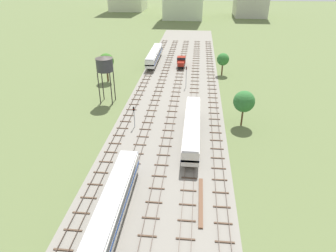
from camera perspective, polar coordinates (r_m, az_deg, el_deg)
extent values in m
plane|color=#5B6B3D|center=(77.48, 1.41, 5.73)|extent=(480.00, 480.00, 0.00)
cube|color=gray|center=(77.47, 1.41, 5.74)|extent=(22.94, 176.00, 0.01)
cube|color=#47382D|center=(79.64, -5.91, 6.40)|extent=(0.07, 126.00, 0.15)
cube|color=#47382D|center=(79.37, -4.89, 6.37)|extent=(0.07, 126.00, 0.15)
cube|color=brown|center=(40.11, -19.20, -21.26)|extent=(2.40, 0.22, 0.14)
cube|color=brown|center=(41.90, -17.55, -18.27)|extent=(2.40, 0.22, 0.14)
cube|color=brown|center=(43.82, -16.10, -15.52)|extent=(2.40, 0.22, 0.14)
cube|color=brown|center=(45.86, -14.80, -13.00)|extent=(2.40, 0.22, 0.14)
cube|color=brown|center=(47.99, -13.63, -10.70)|extent=(2.40, 0.22, 0.14)
cube|color=brown|center=(50.22, -12.59, -8.59)|extent=(2.40, 0.22, 0.14)
cube|color=brown|center=(52.52, -11.64, -6.66)|extent=(2.40, 0.22, 0.14)
cube|color=brown|center=(54.89, -10.78, -4.89)|extent=(2.40, 0.22, 0.14)
cube|color=brown|center=(57.32, -10.00, -3.27)|extent=(2.40, 0.22, 0.14)
cube|color=brown|center=(59.80, -9.28, -1.78)|extent=(2.40, 0.22, 0.14)
cube|color=brown|center=(62.33, -8.63, -0.41)|extent=(2.40, 0.22, 0.14)
cube|color=brown|center=(64.90, -8.02, 0.85)|extent=(2.40, 0.22, 0.14)
cube|color=brown|center=(67.50, -7.46, 2.01)|extent=(2.40, 0.22, 0.14)
cube|color=brown|center=(70.13, -6.94, 3.09)|extent=(2.40, 0.22, 0.14)
cube|color=brown|center=(72.80, -6.46, 4.09)|extent=(2.40, 0.22, 0.14)
cube|color=brown|center=(75.48, -6.01, 5.01)|extent=(2.40, 0.22, 0.14)
cube|color=brown|center=(78.19, -5.59, 5.88)|extent=(2.40, 0.22, 0.14)
cube|color=brown|center=(80.93, -5.20, 6.68)|extent=(2.40, 0.22, 0.14)
cube|color=brown|center=(83.67, -4.83, 7.43)|extent=(2.40, 0.22, 0.14)
cube|color=brown|center=(86.44, -4.49, 8.14)|extent=(2.40, 0.22, 0.14)
cube|color=brown|center=(89.22, -4.16, 8.80)|extent=(2.40, 0.22, 0.14)
cube|color=brown|center=(92.02, -3.86, 9.42)|extent=(2.40, 0.22, 0.14)
cube|color=brown|center=(94.82, -3.57, 10.00)|extent=(2.40, 0.22, 0.14)
cube|color=brown|center=(97.64, -3.30, 10.55)|extent=(2.40, 0.22, 0.14)
cube|color=brown|center=(100.47, -3.04, 11.07)|extent=(2.40, 0.22, 0.14)
cube|color=brown|center=(103.31, -2.79, 11.55)|extent=(2.40, 0.22, 0.14)
cube|color=brown|center=(106.16, -2.56, 12.02)|extent=(2.40, 0.22, 0.14)
cube|color=brown|center=(109.02, -2.34, 12.46)|extent=(2.40, 0.22, 0.14)
cube|color=brown|center=(111.88, -2.13, 12.87)|extent=(2.40, 0.22, 0.14)
cube|color=brown|center=(114.75, -1.92, 13.27)|extent=(2.40, 0.22, 0.14)
cube|color=brown|center=(117.63, -1.73, 13.64)|extent=(2.40, 0.22, 0.14)
cube|color=brown|center=(120.51, -1.55, 14.00)|extent=(2.40, 0.22, 0.14)
cube|color=brown|center=(123.40, -1.37, 14.34)|extent=(2.40, 0.22, 0.14)
cube|color=brown|center=(126.29, -1.21, 14.66)|extent=(2.40, 0.22, 0.14)
cube|color=brown|center=(129.19, -1.05, 14.97)|extent=(2.40, 0.22, 0.14)
cube|color=brown|center=(132.10, -0.89, 15.27)|extent=(2.40, 0.22, 0.14)
cube|color=brown|center=(135.00, -0.74, 15.55)|extent=(2.40, 0.22, 0.14)
cube|color=brown|center=(137.91, -0.60, 15.82)|extent=(2.40, 0.22, 0.14)
cube|color=#47382D|center=(78.86, -2.51, 6.30)|extent=(0.07, 126.00, 0.15)
cube|color=#47382D|center=(78.68, -1.47, 6.27)|extent=(0.07, 126.00, 0.15)
cube|color=brown|center=(40.49, -10.99, -19.26)|extent=(2.40, 0.22, 0.14)
cube|color=brown|center=(42.48, -9.88, -16.33)|extent=(2.40, 0.22, 0.14)
cube|color=brown|center=(44.57, -8.90, -13.67)|extent=(2.40, 0.22, 0.14)
cube|color=brown|center=(46.77, -8.02, -11.25)|extent=(2.40, 0.22, 0.14)
cube|color=brown|center=(49.05, -7.24, -9.05)|extent=(2.40, 0.22, 0.14)
cube|color=brown|center=(51.41, -6.54, -7.05)|extent=(2.40, 0.22, 0.14)
cube|color=brown|center=(53.83, -5.91, -5.22)|extent=(2.40, 0.22, 0.14)
cube|color=brown|center=(56.30, -5.34, -3.55)|extent=(2.40, 0.22, 0.14)
cube|color=brown|center=(58.82, -4.81, -2.03)|extent=(2.40, 0.22, 0.14)
cube|color=brown|center=(61.39, -4.33, -0.63)|extent=(2.40, 0.22, 0.14)
cube|color=brown|center=(64.00, -3.89, 0.66)|extent=(2.40, 0.22, 0.14)
cube|color=brown|center=(66.63, -3.48, 1.85)|extent=(2.40, 0.22, 0.14)
cube|color=brown|center=(69.30, -3.11, 2.94)|extent=(2.40, 0.22, 0.14)
cube|color=brown|center=(71.99, -2.76, 3.96)|extent=(2.40, 0.22, 0.14)
cube|color=brown|center=(74.71, -2.43, 4.90)|extent=(2.40, 0.22, 0.14)
cube|color=brown|center=(77.45, -2.13, 5.77)|extent=(2.40, 0.22, 0.14)
cube|color=brown|center=(80.21, -1.85, 6.58)|extent=(2.40, 0.22, 0.14)
cube|color=brown|center=(82.98, -1.59, 7.34)|extent=(2.40, 0.22, 0.14)
cube|color=brown|center=(85.77, -1.34, 8.05)|extent=(2.40, 0.22, 0.14)
cube|color=brown|center=(88.57, -1.11, 8.72)|extent=(2.40, 0.22, 0.14)
cube|color=brown|center=(91.38, -0.89, 9.34)|extent=(2.40, 0.22, 0.14)
cube|color=brown|center=(94.21, -0.68, 9.93)|extent=(2.40, 0.22, 0.14)
cube|color=brown|center=(97.05, -0.48, 10.48)|extent=(2.40, 0.22, 0.14)
cube|color=brown|center=(99.89, -0.30, 11.00)|extent=(2.40, 0.22, 0.14)
cube|color=brown|center=(102.75, -0.12, 11.49)|extent=(2.40, 0.22, 0.14)
cube|color=brown|center=(105.61, 0.04, 11.96)|extent=(2.40, 0.22, 0.14)
cube|color=brown|center=(108.48, 0.20, 12.40)|extent=(2.40, 0.22, 0.14)
cube|color=brown|center=(111.36, 0.35, 12.82)|extent=(2.40, 0.22, 0.14)
cube|color=brown|center=(114.24, 0.50, 13.21)|extent=(2.40, 0.22, 0.14)
cube|color=brown|center=(117.13, 0.63, 13.59)|extent=(2.40, 0.22, 0.14)
cube|color=brown|center=(120.03, 0.76, 13.95)|extent=(2.40, 0.22, 0.14)
cube|color=brown|center=(122.93, 0.89, 14.29)|extent=(2.40, 0.22, 0.14)
cube|color=brown|center=(125.83, 1.01, 14.61)|extent=(2.40, 0.22, 0.14)
cube|color=brown|center=(128.74, 1.12, 14.93)|extent=(2.40, 0.22, 0.14)
cube|color=brown|center=(131.66, 1.23, 15.22)|extent=(2.40, 0.22, 0.14)
cube|color=brown|center=(134.57, 1.34, 15.51)|extent=(2.40, 0.22, 0.14)
cube|color=brown|center=(137.49, 1.44, 15.78)|extent=(2.40, 0.22, 0.14)
cube|color=#47382D|center=(78.37, 0.94, 6.18)|extent=(0.07, 126.00, 0.15)
cube|color=#47382D|center=(78.27, 1.99, 6.14)|extent=(0.07, 126.00, 0.15)
cube|color=brown|center=(39.60, -3.97, -20.05)|extent=(2.40, 0.22, 0.14)
cube|color=brown|center=(41.63, -3.28, -16.99)|extent=(2.40, 0.22, 0.14)
cube|color=brown|center=(43.77, -2.68, -14.23)|extent=(2.40, 0.22, 0.14)
cube|color=brown|center=(46.00, -2.15, -11.72)|extent=(2.40, 0.22, 0.14)
cube|color=brown|center=(48.32, -1.68, -9.45)|extent=(2.40, 0.22, 0.14)
cube|color=brown|center=(50.71, -1.25, -7.40)|extent=(2.40, 0.22, 0.14)
cube|color=brown|center=(53.16, -0.87, -5.53)|extent=(2.40, 0.22, 0.14)
cube|color=brown|center=(55.66, -0.53, -3.82)|extent=(2.40, 0.22, 0.14)
cube|color=brown|center=(58.22, -0.21, -2.26)|extent=(2.40, 0.22, 0.14)
cube|color=brown|center=(60.81, 0.07, -0.84)|extent=(2.40, 0.22, 0.14)
cube|color=brown|center=(63.44, 0.34, 0.47)|extent=(2.40, 0.22, 0.14)
cube|color=brown|center=(66.10, 0.58, 1.67)|extent=(2.40, 0.22, 0.14)
cube|color=brown|center=(68.79, 0.80, 2.78)|extent=(2.40, 0.22, 0.14)
cube|color=brown|center=(71.50, 1.01, 3.81)|extent=(2.40, 0.22, 0.14)
cube|color=brown|center=(74.23, 1.20, 4.76)|extent=(2.40, 0.22, 0.14)
cube|color=brown|center=(76.99, 1.38, 5.64)|extent=(2.40, 0.22, 0.14)
cube|color=brown|center=(79.76, 1.55, 6.46)|extent=(2.40, 0.22, 0.14)
cube|color=brown|center=(82.55, 1.70, 7.23)|extent=(2.40, 0.22, 0.14)
cube|color=brown|center=(85.35, 1.85, 7.94)|extent=(2.40, 0.22, 0.14)
cube|color=brown|center=(88.17, 1.99, 8.61)|extent=(2.40, 0.22, 0.14)
cube|color=brown|center=(90.99, 2.12, 9.24)|extent=(2.40, 0.22, 0.14)
cube|color=brown|center=(93.83, 2.24, 9.83)|extent=(2.40, 0.22, 0.14)
cube|color=brown|center=(96.68, 2.36, 10.39)|extent=(2.40, 0.22, 0.14)
cube|color=brown|center=(99.54, 2.46, 10.91)|extent=(2.40, 0.22, 0.14)
cube|color=brown|center=(102.40, 2.57, 11.41)|extent=(2.40, 0.22, 0.14)
cube|color=brown|center=(105.28, 2.67, 11.88)|extent=(2.40, 0.22, 0.14)
cube|color=brown|center=(108.15, 2.76, 12.32)|extent=(2.40, 0.22, 0.14)
cube|color=brown|center=(111.04, 2.85, 12.74)|extent=(2.40, 0.22, 0.14)
cube|color=brown|center=(113.93, 2.93, 13.14)|extent=(2.40, 0.22, 0.14)
cube|color=brown|center=(116.83, 3.01, 13.51)|extent=(2.40, 0.22, 0.14)
cube|color=brown|center=(119.73, 3.09, 13.87)|extent=(2.40, 0.22, 0.14)
cube|color=brown|center=(122.64, 3.16, 14.22)|extent=(2.40, 0.22, 0.14)
cube|color=brown|center=(125.55, 3.23, 14.55)|extent=(2.40, 0.22, 0.14)
cube|color=brown|center=(128.47, 3.30, 14.86)|extent=(2.40, 0.22, 0.14)
cube|color=brown|center=(131.39, 3.36, 15.16)|extent=(2.40, 0.22, 0.14)
cube|color=brown|center=(134.31, 3.43, 15.44)|extent=(2.40, 0.22, 0.14)
cube|color=brown|center=(137.23, 3.49, 15.71)|extent=(2.40, 0.22, 0.14)
cube|color=#47382D|center=(78.16, 4.42, 6.03)|extent=(0.07, 126.00, 0.15)
cube|color=#47382D|center=(78.15, 5.48, 5.98)|extent=(0.07, 126.00, 0.15)
cube|color=brown|center=(39.27, 3.34, -20.57)|extent=(2.40, 0.22, 0.14)
cube|color=brown|center=(41.31, 3.54, -17.45)|extent=(2.40, 0.22, 0.14)
cube|color=brown|center=(43.47, 3.72, -14.63)|extent=(2.40, 0.22, 0.14)
cube|color=brown|center=(45.72, 3.88, -12.08)|extent=(2.40, 0.22, 0.14)
cube|color=brown|center=(48.05, 4.02, -9.77)|extent=(2.40, 0.22, 0.14)
cube|color=brown|center=(50.45, 4.14, -7.69)|extent=(2.40, 0.22, 0.14)
cube|color=brown|center=(52.91, 4.26, -5.79)|extent=(2.40, 0.22, 0.14)
cube|color=brown|center=(55.43, 4.36, -4.06)|extent=(2.40, 0.22, 0.14)
cube|color=brown|center=(57.99, 4.45, -2.49)|extent=(2.40, 0.22, 0.14)
cube|color=brown|center=(60.59, 4.54, -1.05)|extent=(2.40, 0.22, 0.14)
cube|color=brown|center=(63.23, 4.61, 0.27)|extent=(2.40, 0.22, 0.14)
cube|color=brown|center=(65.90, 4.68, 1.49)|extent=(2.40, 0.22, 0.14)
cube|color=brown|center=(68.59, 4.75, 2.61)|extent=(2.40, 0.22, 0.14)
cube|color=brown|center=(71.31, 4.81, 3.64)|extent=(2.40, 0.22, 0.14)
cube|color=brown|center=(74.06, 4.87, 4.60)|extent=(2.40, 0.22, 0.14)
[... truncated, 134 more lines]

